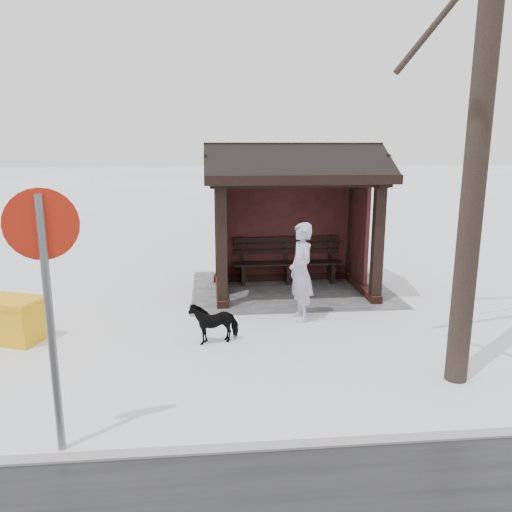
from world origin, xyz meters
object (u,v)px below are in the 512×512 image
Objects in this scene: grit_bin at (13,320)px; road_sign at (46,270)px; dog at (214,322)px; bus_shelter at (292,188)px; pedestrian at (301,272)px.

road_sign is (-1.56, 3.03, 1.54)m from grit_bin.
dog is 0.28× the size of road_sign.
bus_shelter is 5.71m from grit_bin.
road_sign is (3.14, 3.57, 1.02)m from pedestrian.
grit_bin is at bearing 26.49° from bus_shelter.
pedestrian is at bearing 85.67° from bus_shelter.
road_sign reaches higher than dog.
grit_bin reaches higher than dog.
dog is at bearing -164.97° from grit_bin.
bus_shelter is 6.36m from road_sign.
pedestrian is at bearing -153.04° from grit_bin.
dog is 3.18m from grit_bin.
dog is at bearing 58.21° from bus_shelter.
dog is (1.68, 2.71, -1.85)m from bus_shelter.
dog is (1.54, 0.84, -0.55)m from pedestrian.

